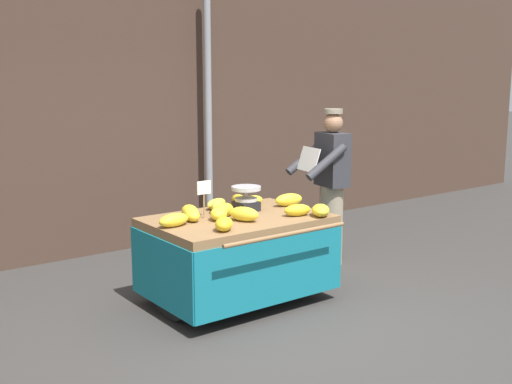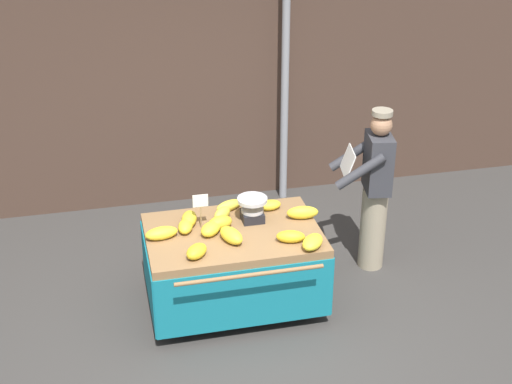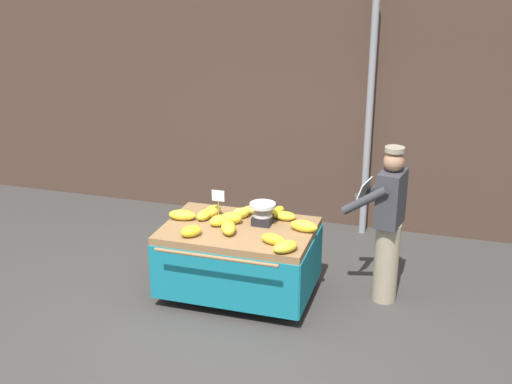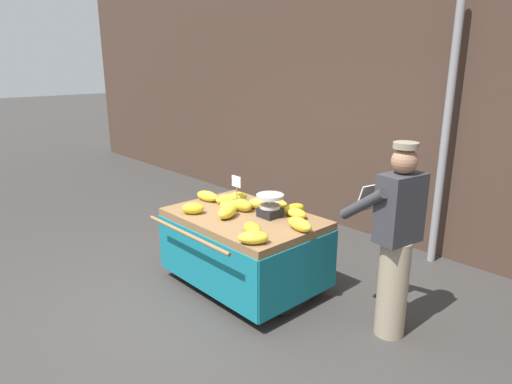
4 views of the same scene
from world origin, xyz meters
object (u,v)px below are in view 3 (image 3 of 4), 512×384
Objects in this scene: weighing_scale at (263,214)px; banana_bunch_5 at (278,212)px; banana_cart at (239,246)px; banana_bunch_13 at (228,228)px; vendor_person at (387,224)px; banana_bunch_8 at (285,247)px; banana_bunch_6 at (241,213)px; street_pole at (369,119)px; banana_bunch_1 at (219,220)px; banana_bunch_2 at (273,239)px; banana_bunch_3 at (204,215)px; banana_bunch_4 at (191,231)px; banana_bunch_7 at (254,210)px; banana_bunch_11 at (304,226)px; banana_bunch_12 at (286,216)px; banana_bunch_10 at (182,215)px; price_sign at (218,199)px; banana_bunch_9 at (231,218)px; banana_bunch_0 at (213,211)px.

weighing_scale is 0.28m from banana_bunch_5.
banana_cart is at bearing -127.51° from banana_bunch_5.
banana_bunch_13 is 0.16× the size of vendor_person.
banana_bunch_6 is at bearing 134.79° from banana_bunch_8.
banana_bunch_5 is at bearing -113.38° from street_pole.
banana_bunch_1 reaches higher than banana_bunch_2.
banana_bunch_3 is 0.95× the size of banana_bunch_4.
banana_bunch_5 is (0.70, 0.77, -0.00)m from banana_bunch_4.
banana_bunch_2 is 0.91× the size of banana_bunch_13.
banana_bunch_11 is (0.64, -0.32, 0.01)m from banana_bunch_7.
banana_bunch_11 is at bearing 7.70° from banana_cart.
banana_bunch_7 reaches higher than banana_bunch_12.
vendor_person reaches higher than weighing_scale.
banana_bunch_3 is 0.88m from banana_bunch_12.
banana_bunch_3 is at bearing -173.86° from weighing_scale.
banana_bunch_8 reaches higher than banana_bunch_2.
banana_cart is 5.72× the size of weighing_scale.
banana_bunch_13 is (-0.09, -0.59, 0.01)m from banana_bunch_7.
street_pole is at bearing 50.90° from banana_bunch_10.
price_sign is 1.52× the size of banana_bunch_12.
banana_bunch_9 reaches higher than banana_bunch_4.
banana_bunch_1 is 1.00× the size of banana_bunch_6.
banana_bunch_13 is 1.65m from vendor_person.
banana_bunch_0 is 0.99× the size of banana_bunch_2.
banana_cart is at bearing 3.39° from banana_bunch_1.
banana_bunch_11 is at bearing -42.94° from banana_bunch_12.
banana_bunch_12 is at bearing 8.64° from banana_bunch_0.
vendor_person reaches higher than banana_bunch_10.
banana_bunch_2 reaches higher than banana_cart.
banana_bunch_12 is at bearing 104.27° from banana_bunch_8.
street_pole reaches higher than vendor_person.
banana_bunch_6 is at bearing -120.62° from street_pole.
street_pole is at bearing 59.38° from banana_bunch_6.
banana_bunch_9 is 0.80× the size of banana_bunch_10.
banana_bunch_8 is at bearing -75.73° from banana_bunch_12.
banana_bunch_13 reaches higher than banana_bunch_6.
banana_bunch_2 is 0.15× the size of vendor_person.
banana_bunch_4 is at bearing -139.20° from weighing_scale.
street_pole is 13.70× the size of banana_bunch_4.
banana_bunch_2 is at bearing -59.59° from banana_bunch_7.
banana_bunch_3 is 0.91× the size of banana_bunch_9.
banana_bunch_12 is at bearing 26.43° from banana_bunch_9.
price_sign reaches higher than banana_bunch_6.
banana_bunch_1 is 0.77× the size of banana_bunch_10.
banana_bunch_1 is 0.89× the size of banana_bunch_2.
weighing_scale is at bearing 15.88° from banana_bunch_9.
banana_bunch_0 is at bearing -154.54° from banana_bunch_7.
banana_bunch_6 is 0.64m from banana_bunch_10.
street_pole is at bearing 70.67° from banana_bunch_12.
weighing_scale is 1.24× the size of banana_bunch_6.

